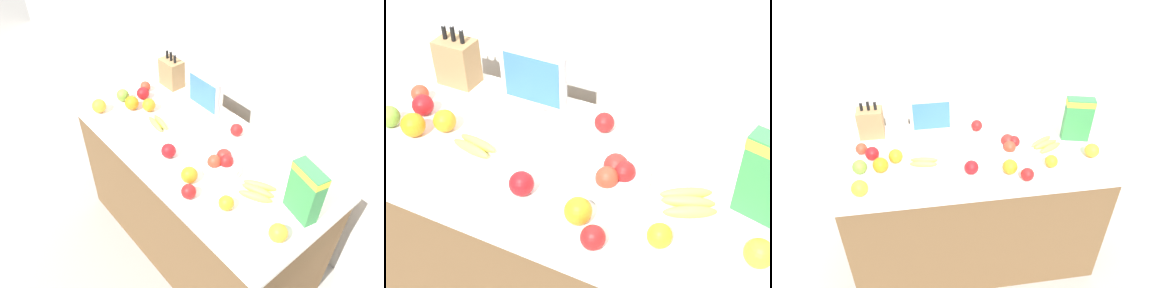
% 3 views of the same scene
% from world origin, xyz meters
% --- Properties ---
extents(ground_plane, '(14.00, 14.00, 0.00)m').
position_xyz_m(ground_plane, '(0.00, 0.00, 0.00)').
color(ground_plane, gray).
extents(wall_back, '(9.00, 0.06, 2.60)m').
position_xyz_m(wall_back, '(0.00, 0.59, 1.30)').
color(wall_back, silver).
rests_on(wall_back, ground_plane).
extents(counter, '(1.59, 0.75, 0.88)m').
position_xyz_m(counter, '(0.00, 0.00, 0.44)').
color(counter, brown).
rests_on(counter, ground_plane).
extents(knife_block, '(0.16, 0.11, 0.29)m').
position_xyz_m(knife_block, '(-0.61, 0.28, 0.98)').
color(knife_block, '#937047').
rests_on(knife_block, counter).
extents(small_monitor, '(0.27, 0.03, 0.26)m').
position_xyz_m(small_monitor, '(-0.23, 0.24, 1.02)').
color(small_monitor, '#B7B7BC').
rests_on(small_monitor, counter).
extents(cereal_box, '(0.18, 0.11, 0.28)m').
position_xyz_m(cereal_box, '(0.66, 0.06, 1.04)').
color(cereal_box, '#338442').
rests_on(cereal_box, counter).
extents(fruit_bowl, '(0.21, 0.21, 0.11)m').
position_xyz_m(fruit_bowl, '(0.22, -0.02, 0.93)').
color(fruit_bowl, silver).
rests_on(fruit_bowl, counter).
extents(banana_bunch_left, '(0.17, 0.10, 0.04)m').
position_xyz_m(banana_bunch_left, '(-0.30, -0.06, 0.90)').
color(banana_bunch_left, yellow).
rests_on(banana_bunch_left, counter).
extents(banana_bunch_right, '(0.20, 0.19, 0.04)m').
position_xyz_m(banana_bunch_right, '(0.45, -0.00, 0.90)').
color(banana_bunch_right, yellow).
rests_on(banana_bunch_right, counter).
extents(apple_rightmost, '(0.07, 0.07, 0.07)m').
position_xyz_m(apple_rightmost, '(0.06, 0.24, 0.92)').
color(apple_rightmost, red).
rests_on(apple_rightmost, counter).
extents(apple_leftmost, '(0.07, 0.07, 0.07)m').
position_xyz_m(apple_leftmost, '(-0.67, 0.10, 0.92)').
color(apple_leftmost, red).
rests_on(apple_leftmost, counter).
extents(apple_middle, '(0.08, 0.08, 0.08)m').
position_xyz_m(apple_middle, '(-0.66, -0.08, 0.93)').
color(apple_middle, '#6B9E33').
rests_on(apple_middle, counter).
extents(apple_by_knife_block, '(0.07, 0.07, 0.07)m').
position_xyz_m(apple_by_knife_block, '(0.25, -0.27, 0.92)').
color(apple_by_knife_block, red).
rests_on(apple_by_knife_block, counter).
extents(apple_front, '(0.08, 0.08, 0.08)m').
position_xyz_m(apple_front, '(-0.04, -0.18, 0.93)').
color(apple_front, '#A31419').
rests_on(apple_front, counter).
extents(apple_rear, '(0.08, 0.08, 0.08)m').
position_xyz_m(apple_rear, '(-0.60, 0.03, 0.93)').
color(apple_rear, '#A31419').
rests_on(apple_rear, counter).
extents(orange_front_center, '(0.09, 0.09, 0.09)m').
position_xyz_m(orange_front_center, '(0.17, -0.21, 0.93)').
color(orange_front_center, orange).
rests_on(orange_front_center, counter).
extents(orange_mid_right, '(0.09, 0.09, 0.09)m').
position_xyz_m(orange_mid_right, '(-0.55, -0.09, 0.93)').
color(orange_mid_right, orange).
rests_on(orange_mid_right, counter).
extents(orange_by_cereal, '(0.09, 0.09, 0.09)m').
position_xyz_m(orange_by_cereal, '(-0.65, -0.26, 0.93)').
color(orange_by_cereal, orange).
rests_on(orange_by_cereal, counter).
extents(orange_mid_left, '(0.09, 0.09, 0.09)m').
position_xyz_m(orange_mid_left, '(0.69, -0.13, 0.93)').
color(orange_mid_left, orange).
rests_on(orange_mid_left, counter).
extents(orange_near_bowl, '(0.07, 0.07, 0.07)m').
position_xyz_m(orange_near_bowl, '(0.42, -0.18, 0.92)').
color(orange_near_bowl, orange).
rests_on(orange_near_bowl, counter).
extents(orange_front_left, '(0.08, 0.08, 0.08)m').
position_xyz_m(orange_front_left, '(-0.46, -0.01, 0.93)').
color(orange_front_left, orange).
rests_on(orange_front_left, counter).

